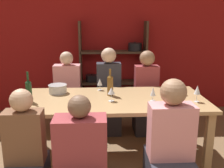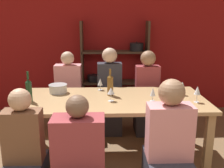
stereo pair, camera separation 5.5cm
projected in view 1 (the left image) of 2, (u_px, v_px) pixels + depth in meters
wall_back_red at (99, 38)px, 4.76m from camera, size 8.80×0.06×2.70m
shelf_unit at (114, 78)px, 4.75m from camera, size 1.19×0.30×1.65m
dining_table at (112, 105)px, 3.13m from camera, size 2.20×1.02×0.78m
mixing_bowl at (58, 89)px, 3.31m from camera, size 0.24×0.24×0.11m
wine_bottle_green at (110, 85)px, 3.19m from camera, size 0.07×0.07×0.33m
wine_bottle_dark at (29, 90)px, 2.94m from camera, size 0.07×0.07×0.35m
wine_glass_red_a at (100, 82)px, 3.43m from camera, size 0.07×0.07×0.16m
wine_glass_red_b at (182, 85)px, 3.23m from camera, size 0.07×0.07×0.17m
wine_glass_white_a at (197, 90)px, 2.94m from camera, size 0.07×0.07×0.19m
wine_glass_red_c at (172, 94)px, 2.88m from camera, size 0.08×0.08×0.16m
wine_glass_empty_a at (153, 92)px, 2.98m from camera, size 0.06×0.06×0.16m
wine_glass_empty_b at (111, 91)px, 2.97m from camera, size 0.08×0.08×0.16m
person_near_a at (169, 160)px, 2.38m from camera, size 0.39×0.49×1.21m
person_far_a at (146, 102)px, 3.94m from camera, size 0.35×0.43×1.25m
person_near_b at (27, 163)px, 2.39m from camera, size 0.34×0.43×1.12m
person_far_b at (109, 101)px, 3.95m from camera, size 0.36×0.44×1.29m
person_far_c at (68, 103)px, 3.99m from camera, size 0.39×0.48×1.23m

